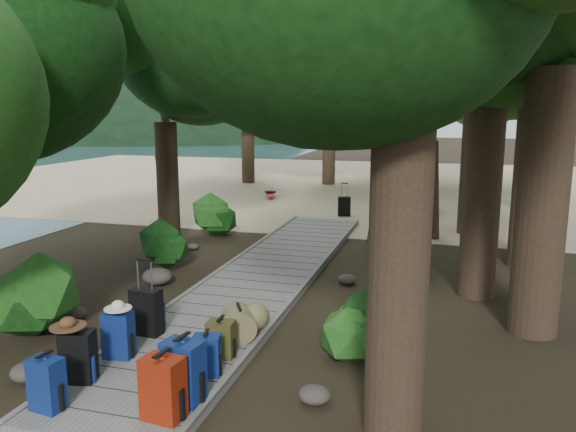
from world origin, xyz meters
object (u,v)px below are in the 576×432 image
(backpack_right_a, at_px, (163,385))
(sun_lounger, at_px, (427,205))
(suitcase_on_boardwalk, at_px, (146,312))
(lone_suitcase_on_sand, at_px, (344,206))
(backpack_left_d, at_px, (153,315))
(backpack_left_b, at_px, (78,353))
(backpack_left_c, at_px, (118,332))
(duffel_right_khaki, at_px, (239,322))
(backpack_right_d, at_px, (221,337))
(backpack_right_c, at_px, (207,353))
(backpack_left_a, at_px, (47,381))
(backpack_right_b, at_px, (183,369))
(kayak, at_px, (270,193))

(backpack_right_a, bearing_deg, sun_lounger, 87.71)
(suitcase_on_boardwalk, bearing_deg, lone_suitcase_on_sand, 89.93)
(backpack_left_d, bearing_deg, backpack_left_b, -74.40)
(backpack_left_b, relative_size, backpack_left_d, 1.48)
(backpack_left_c, bearing_deg, duffel_right_khaki, 33.27)
(backpack_right_a, relative_size, backpack_right_d, 1.39)
(backpack_left_c, xyz_separation_m, lone_suitcase_on_sand, (1.02, 11.29, -0.14))
(backpack_right_c, bearing_deg, lone_suitcase_on_sand, 78.80)
(backpack_left_c, height_order, sun_lounger, backpack_left_c)
(backpack_left_a, bearing_deg, backpack_left_b, 104.25)
(sun_lounger, bearing_deg, backpack_left_d, -107.53)
(backpack_left_a, distance_m, backpack_right_b, 1.49)
(backpack_right_c, xyz_separation_m, sun_lounger, (2.22, 12.40, -0.06))
(backpack_left_b, height_order, backpack_right_d, backpack_left_b)
(lone_suitcase_on_sand, bearing_deg, backpack_left_c, -109.62)
(backpack_left_a, xyz_separation_m, backpack_left_c, (0.01, 1.40, 0.01))
(backpack_left_a, height_order, backpack_left_d, backpack_left_a)
(kayak, relative_size, sun_lounger, 1.58)
(backpack_left_c, bearing_deg, backpack_left_d, 85.36)
(backpack_left_b, relative_size, backpack_right_c, 1.24)
(backpack_right_b, xyz_separation_m, backpack_right_c, (-0.01, 0.67, -0.11))
(suitcase_on_boardwalk, relative_size, sun_lounger, 0.34)
(backpack_right_c, bearing_deg, duffel_right_khaki, 79.05)
(backpack_left_a, xyz_separation_m, duffel_right_khaki, (1.32, 2.49, -0.12))
(backpack_right_b, height_order, backpack_right_c, backpack_right_b)
(backpack_left_a, distance_m, backpack_left_c, 1.40)
(backpack_left_a, xyz_separation_m, sun_lounger, (3.58, 13.64, -0.11))
(backpack_right_b, height_order, duffel_right_khaki, backpack_right_b)
(suitcase_on_boardwalk, bearing_deg, backpack_right_c, -28.92)
(suitcase_on_boardwalk, distance_m, kayak, 13.65)
(duffel_right_khaki, xyz_separation_m, suitcase_on_boardwalk, (-1.34, -0.29, 0.13))
(suitcase_on_boardwalk, bearing_deg, sun_lounger, 78.17)
(backpack_left_b, bearing_deg, suitcase_on_boardwalk, 75.76)
(backpack_left_b, xyz_separation_m, backpack_right_a, (1.40, -0.48, 0.03))
(duffel_right_khaki, xyz_separation_m, sun_lounger, (2.26, 11.15, 0.01))
(backpack_left_c, height_order, suitcase_on_boardwalk, backpack_left_c)
(backpack_left_d, xyz_separation_m, backpack_right_b, (1.40, -1.79, 0.16))
(backpack_left_a, xyz_separation_m, backpack_right_b, (1.37, 0.57, 0.07))
(backpack_right_b, bearing_deg, backpack_left_a, -148.69)
(backpack_left_a, relative_size, sun_lounger, 0.33)
(backpack_left_b, xyz_separation_m, kayak, (-2.31, 14.97, -0.30))
(backpack_left_d, distance_m, sun_lounger, 11.84)
(duffel_right_khaki, bearing_deg, backpack_left_d, 157.30)
(backpack_right_b, height_order, suitcase_on_boardwalk, backpack_right_b)
(suitcase_on_boardwalk, xyz_separation_m, sun_lounger, (3.60, 11.44, -0.12))
(kayak, bearing_deg, backpack_right_b, -93.64)
(backpack_left_d, bearing_deg, sun_lounger, 89.93)
(backpack_left_c, relative_size, backpack_right_a, 0.91)
(kayak, bearing_deg, suitcase_on_boardwalk, -97.69)
(backpack_left_a, height_order, backpack_right_d, backpack_left_a)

